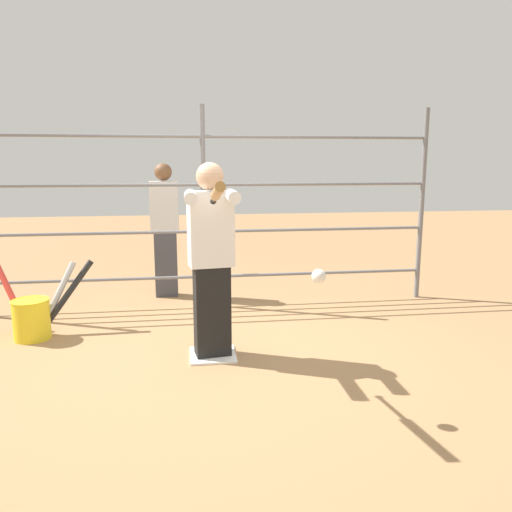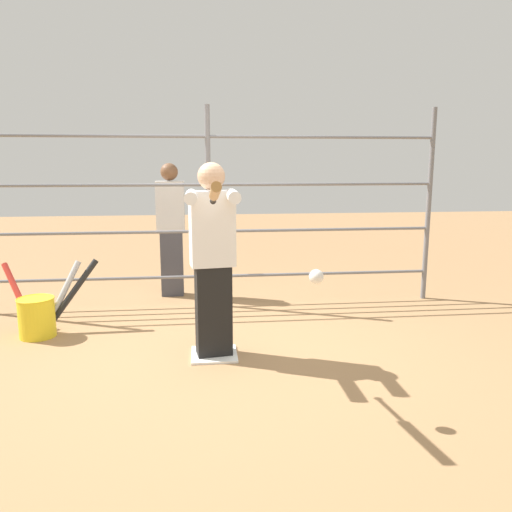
{
  "view_description": "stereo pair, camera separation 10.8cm",
  "coord_description": "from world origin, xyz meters",
  "px_view_note": "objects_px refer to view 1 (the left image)",
  "views": [
    {
      "loc": [
        0.2,
        4.16,
        1.68
      ],
      "look_at": [
        -0.32,
        0.43,
        0.97
      ],
      "focal_mm": 35.0,
      "sensor_mm": 36.0,
      "label": 1
    },
    {
      "loc": [
        0.09,
        4.18,
        1.68
      ],
      "look_at": [
        -0.32,
        0.43,
        0.97
      ],
      "focal_mm": 35.0,
      "sensor_mm": 36.0,
      "label": 2
    }
  ],
  "objects_px": {
    "baseball_bat_swinging": "(218,193)",
    "bat_bucket": "(34,316)",
    "bystander_behind_fence": "(165,228)",
    "softball_in_flight": "(319,276)",
    "batter": "(211,255)"
  },
  "relations": [
    {
      "from": "baseball_bat_swinging",
      "to": "bystander_behind_fence",
      "type": "distance_m",
      "value": 3.12
    },
    {
      "from": "bat_bucket",
      "to": "bystander_behind_fence",
      "type": "xyz_separation_m",
      "value": [
        -1.22,
        -1.39,
        0.65
      ]
    },
    {
      "from": "baseball_bat_swinging",
      "to": "softball_in_flight",
      "type": "height_order",
      "value": "baseball_bat_swinging"
    },
    {
      "from": "bat_bucket",
      "to": "softball_in_flight",
      "type": "bearing_deg",
      "value": 142.54
    },
    {
      "from": "baseball_bat_swinging",
      "to": "bystander_behind_fence",
      "type": "relative_size",
      "value": 0.48
    },
    {
      "from": "batter",
      "to": "softball_in_flight",
      "type": "distance_m",
      "value": 1.24
    },
    {
      "from": "softball_in_flight",
      "to": "bystander_behind_fence",
      "type": "bearing_deg",
      "value": -70.7
    },
    {
      "from": "baseball_bat_swinging",
      "to": "bat_bucket",
      "type": "relative_size",
      "value": 0.79
    },
    {
      "from": "bystander_behind_fence",
      "to": "softball_in_flight",
      "type": "bearing_deg",
      "value": 109.3
    },
    {
      "from": "softball_in_flight",
      "to": "bat_bucket",
      "type": "bearing_deg",
      "value": -37.46
    },
    {
      "from": "bat_bucket",
      "to": "bystander_behind_fence",
      "type": "bearing_deg",
      "value": -131.13
    },
    {
      "from": "softball_in_flight",
      "to": "bystander_behind_fence",
      "type": "relative_size",
      "value": 0.06
    },
    {
      "from": "bat_bucket",
      "to": "bystander_behind_fence",
      "type": "relative_size",
      "value": 0.61
    },
    {
      "from": "baseball_bat_swinging",
      "to": "bat_bucket",
      "type": "bearing_deg",
      "value": -43.95
    },
    {
      "from": "baseball_bat_swinging",
      "to": "bat_bucket",
      "type": "height_order",
      "value": "baseball_bat_swinging"
    }
  ]
}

